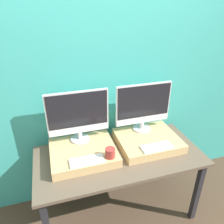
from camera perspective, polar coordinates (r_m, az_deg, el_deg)
The scene contains 9 objects.
wall_back at distance 2.13m, azimuth -1.54°, elevation 7.68°, with size 8.00×0.04×2.60m.
workbench at distance 2.10m, azimuth 1.91°, elevation -12.90°, with size 1.52×0.71×0.75m.
wooden_riser_left at distance 2.02m, azimuth -7.52°, elevation -10.39°, with size 0.58×0.50×0.08m.
monitor_left at distance 1.98m, azimuth -8.84°, elevation -0.72°, with size 0.56×0.18×0.49m.
keyboard_left at distance 1.85m, azimuth -6.59°, elevation -12.53°, with size 0.29×0.12×0.01m.
mug at distance 1.86m, azimuth -0.48°, elevation -10.63°, with size 0.09×0.09×0.08m.
wooden_riser_right at distance 2.18m, azimuth 9.27°, elevation -7.33°, with size 0.58×0.50×0.08m.
monitor_right at distance 2.14m, azimuth 8.19°, elevation 1.64°, with size 0.56×0.18×0.49m.
keyboard_right at distance 2.02m, azimuth 11.58°, elevation -8.96°, with size 0.29×0.12×0.01m.
Camera 1 is at (-0.53, -1.15, 2.02)m, focal length 35.00 mm.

